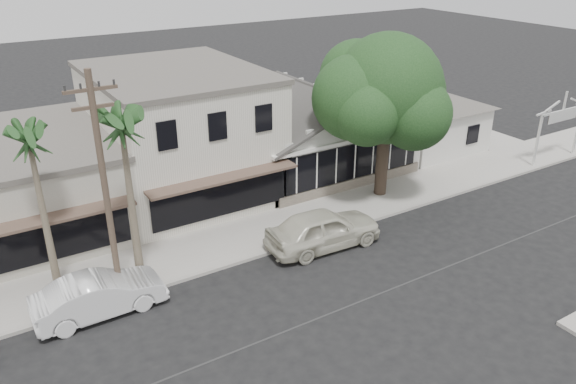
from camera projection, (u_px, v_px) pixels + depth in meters
ground at (384, 292)px, 22.36m from camera, size 140.00×140.00×0.00m
sidewalk_north at (134, 270)px, 23.70m from camera, size 90.00×3.50×0.15m
corner_shop at (313, 126)px, 33.30m from camera, size 10.40×8.60×5.10m
side_cottage at (424, 126)px, 36.94m from camera, size 6.00×6.00×3.00m
arch_sign at (563, 113)px, 33.96m from camera, size 4.12×0.12×3.95m
row_building_near at (179, 135)px, 29.99m from camera, size 8.00×10.00×6.50m
utility_pole at (105, 186)px, 20.06m from camera, size 1.80×0.24×9.00m
car_0 at (323, 229)px, 25.28m from camera, size 5.48×2.46×1.83m
car_1 at (99, 295)px, 20.82m from camera, size 4.82×1.73×1.58m
shade_tree at (383, 91)px, 28.45m from camera, size 7.88×7.12×8.74m
palm_east at (121, 126)px, 20.14m from camera, size 2.84×2.84×7.85m
palm_mid at (29, 141)px, 19.67m from camera, size 2.37×2.37×7.43m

